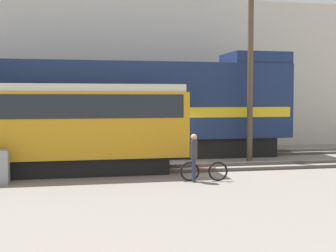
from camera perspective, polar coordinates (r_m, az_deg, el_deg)
name	(u,v)px	position (r m, az deg, el deg)	size (l,w,h in m)	color
ground_plane	(180,166)	(20.82, 1.53, -4.90)	(120.00, 120.00, 0.00)	gray
track_near	(187,168)	(19.65, 2.36, -5.19)	(60.00, 1.50, 0.14)	#47423D
track_far	(165,155)	(24.02, -0.33, -3.61)	(60.00, 1.51, 0.14)	#47423D
building_backdrop	(143,75)	(30.96, -3.06, 6.22)	(49.43, 6.00, 9.05)	beige
freight_locomotive	(110,108)	(23.43, -7.10, 2.15)	(18.57, 3.04, 5.36)	black
streetcar	(25,123)	(18.92, -17.02, 0.30)	(12.52, 2.54, 3.55)	black
bicycle	(204,171)	(17.07, 4.39, -5.53)	(1.73, 0.49, 0.78)	black
person	(194,153)	(16.79, 3.18, -3.27)	(0.28, 0.39, 1.73)	#232D4C
utility_pole_center	(250,63)	(22.80, 10.01, 7.62)	(0.27, 0.27, 9.40)	#4C3D2D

